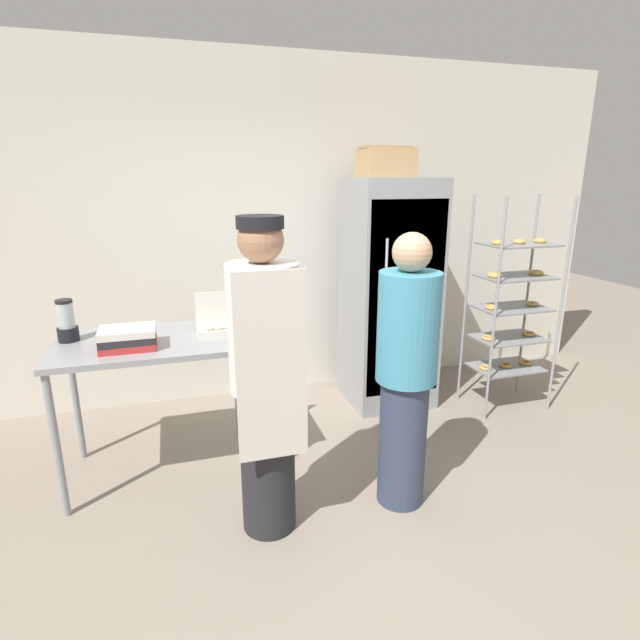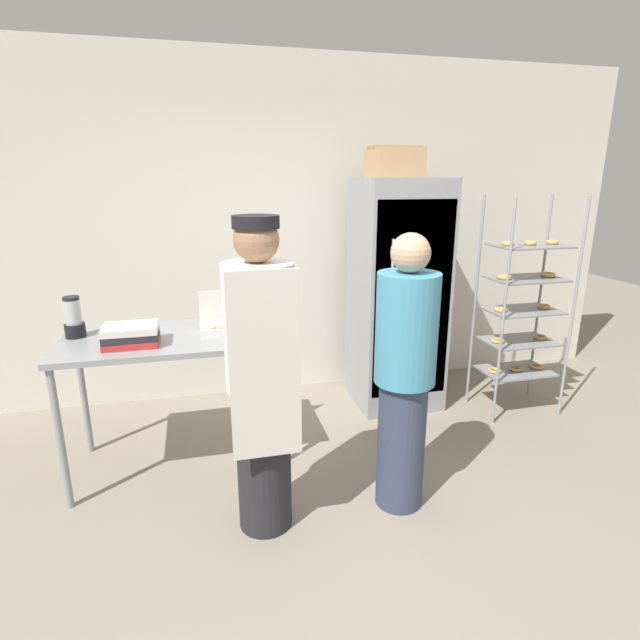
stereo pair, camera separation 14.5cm
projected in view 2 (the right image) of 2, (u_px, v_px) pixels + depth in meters
The scene contains 11 objects.
ground_plane at pixel (357, 547), 2.65m from camera, with size 14.00×14.00×0.00m, color gray.
back_wall at pixel (281, 231), 4.35m from camera, with size 6.40×0.12×2.87m, color silver.
refrigerator at pixel (397, 295), 4.15m from camera, with size 0.69×0.68×1.89m.
baking_rack at pixel (522, 310), 4.01m from camera, with size 0.64×0.43×1.76m.
prep_counter at pixel (158, 352), 3.18m from camera, with size 1.17×0.73×0.92m.
donut_box at pixel (220, 325), 3.24m from camera, with size 0.26×0.21×0.26m.
blender_pitcher at pixel (74, 319), 3.12m from camera, with size 0.12×0.12×0.26m.
binder_stack at pixel (131, 335), 2.98m from camera, with size 0.32×0.24×0.12m.
cardboard_storage_box at pixel (394, 162), 3.86m from camera, with size 0.39×0.35×0.23m.
person_baker at pixel (261, 377), 2.59m from camera, with size 0.36×0.38×1.72m.
person_customer at pixel (404, 375), 2.80m from camera, with size 0.34×0.34×1.62m.
Camera 2 is at (-0.72, -2.10, 1.90)m, focal length 28.00 mm.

